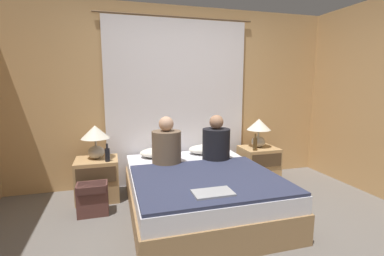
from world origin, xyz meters
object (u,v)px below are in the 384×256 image
at_px(lamp_left, 95,137).
at_px(lamp_right, 259,129).
at_px(nightstand_left, 98,179).
at_px(backpack_on_floor, 93,197).
at_px(pillow_right, 206,149).
at_px(bed, 199,191).
at_px(person_left_in_bed, 167,146).
at_px(beer_bottle_on_left_stand, 107,154).
at_px(nightstand_right, 258,165).
at_px(laptop_on_bed, 213,193).
at_px(person_right_in_bed, 216,142).
at_px(pillow_left, 158,152).
at_px(beer_bottle_on_right_stand, 255,144).

xyz_separation_m(lamp_left, lamp_right, (2.25, 0.00, 0.00)).
distance_m(nightstand_left, lamp_right, 2.31).
distance_m(lamp_right, backpack_on_floor, 2.41).
distance_m(nightstand_left, pillow_right, 1.49).
xyz_separation_m(bed, lamp_left, (-1.13, 0.69, 0.56)).
distance_m(bed, backpack_on_floor, 1.18).
relative_size(bed, lamp_left, 4.63).
bearing_deg(person_left_in_bed, backpack_on_floor, -170.25).
relative_size(lamp_left, beer_bottle_on_left_stand, 1.91).
relative_size(pillow_right, backpack_on_floor, 1.37).
xyz_separation_m(nightstand_right, beer_bottle_on_left_stand, (-2.12, -0.14, 0.34)).
height_order(person_left_in_bed, laptop_on_bed, person_left_in_bed).
bearing_deg(pillow_right, bed, -114.18).
relative_size(nightstand_right, lamp_left, 1.24).
bearing_deg(nightstand_right, person_right_in_bed, -160.03).
height_order(nightstand_left, laptop_on_bed, nightstand_left).
bearing_deg(laptop_on_bed, person_right_in_bed, 67.78).
bearing_deg(nightstand_left, bed, -30.24).
bearing_deg(person_left_in_bed, nightstand_left, 161.07).
bearing_deg(pillow_right, backpack_on_floor, -160.59).
relative_size(nightstand_left, person_left_in_bed, 0.87).
distance_m(pillow_left, beer_bottle_on_right_stand, 1.34).
relative_size(nightstand_left, nightstand_right, 1.00).
xyz_separation_m(nightstand_left, pillow_right, (1.46, 0.10, 0.26)).
bearing_deg(lamp_right, nightstand_left, -179.14).
bearing_deg(backpack_on_floor, laptop_on_bed, -41.26).
relative_size(lamp_right, beer_bottle_on_left_stand, 1.91).
bearing_deg(pillow_right, person_left_in_bed, -149.12).
relative_size(person_right_in_bed, backpack_on_floor, 1.63).
bearing_deg(beer_bottle_on_left_stand, laptop_on_bed, -53.99).
relative_size(bed, backpack_on_floor, 5.34).
distance_m(pillow_left, person_left_in_bed, 0.42).
xyz_separation_m(lamp_right, beer_bottle_on_right_stand, (-0.15, -0.17, -0.18)).
bearing_deg(nightstand_left, beer_bottle_on_left_stand, -45.53).
bearing_deg(backpack_on_floor, beer_bottle_on_right_stand, 7.83).
bearing_deg(pillow_right, lamp_left, -177.56).
xyz_separation_m(bed, person_right_in_bed, (0.34, 0.37, 0.47)).
xyz_separation_m(lamp_left, person_left_in_bed, (0.83, -0.32, -0.09)).
height_order(pillow_right, beer_bottle_on_left_stand, beer_bottle_on_left_stand).
relative_size(bed, beer_bottle_on_right_stand, 8.19).
bearing_deg(backpack_on_floor, person_left_in_bed, 9.75).
xyz_separation_m(pillow_right, person_left_in_bed, (-0.64, -0.38, 0.18)).
relative_size(nightstand_right, person_left_in_bed, 0.87).
height_order(lamp_right, backpack_on_floor, lamp_right).
bearing_deg(lamp_left, lamp_right, 0.00).
bearing_deg(nightstand_right, nightstand_left, 180.00).
height_order(lamp_right, laptop_on_bed, lamp_right).
distance_m(pillow_left, person_right_in_bed, 0.80).
xyz_separation_m(nightstand_right, pillow_left, (-1.46, 0.10, 0.26)).
bearing_deg(pillow_left, person_left_in_bed, -83.98).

